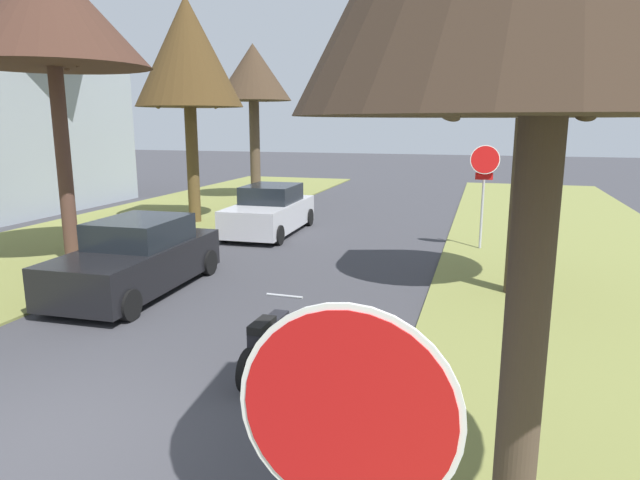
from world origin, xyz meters
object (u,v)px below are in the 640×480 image
parked_sedan_black (138,259)px  parked_motorcycle (269,339)px  street_tree_left_mid_b (188,53)px  street_tree_left_far (253,75)px  stop_sign_far (484,174)px  street_tree_left_mid_a (50,12)px  parked_sedan_silver (270,211)px

parked_sedan_black → parked_motorcycle: bearing=-34.6°
street_tree_left_mid_b → street_tree_left_far: bearing=92.9°
stop_sign_far → street_tree_left_mid_b: 10.87m
street_tree_left_mid_a → street_tree_left_mid_b: bearing=88.8°
parked_sedan_black → parked_sedan_silver: same height
stop_sign_far → parked_sedan_black: bearing=-138.5°
street_tree_left_mid_b → parked_sedan_silver: size_ratio=1.75×
parked_sedan_black → parked_motorcycle: parked_sedan_black is taller
street_tree_left_mid_b → street_tree_left_far: (-0.32, 6.45, -0.21)m
street_tree_left_mid_b → parked_sedan_silver: (3.35, -1.03, -5.20)m
parked_sedan_black → parked_motorcycle: 5.08m
street_tree_left_far → parked_sedan_black: bearing=-77.0°
street_tree_left_far → parked_motorcycle: (7.50, -17.26, -5.23)m
street_tree_left_mid_a → street_tree_left_mid_b: 6.26m
stop_sign_far → street_tree_left_mid_a: size_ratio=0.39×
stop_sign_far → parked_motorcycle: bearing=-107.5°
street_tree_left_mid_a → parked_motorcycle: bearing=-31.9°
parked_sedan_silver → parked_motorcycle: parked_sedan_silver is taller
stop_sign_far → street_tree_left_mid_a: (-10.20, -4.59, 4.01)m
street_tree_left_mid_a → stop_sign_far: bearing=24.2°
street_tree_left_mid_a → street_tree_left_far: (-0.19, 12.70, -0.46)m
parked_motorcycle → street_tree_left_far: bearing=113.5°
parked_sedan_black → street_tree_left_far: bearing=103.0°
street_tree_left_mid_a → street_tree_left_mid_b: (0.14, 6.25, -0.25)m
stop_sign_far → street_tree_left_mid_b: (-10.07, 1.66, 3.75)m
street_tree_left_mid_a → parked_sedan_black: size_ratio=1.68×
street_tree_left_mid_a → parked_sedan_black: street_tree_left_mid_a is taller
stop_sign_far → street_tree_left_mid_a: street_tree_left_mid_a is taller
street_tree_left_mid_a → parked_sedan_silver: 8.31m
parked_sedan_black → parked_motorcycle: size_ratio=2.17×
street_tree_left_far → parked_motorcycle: bearing=-66.5°
street_tree_left_mid_a → parked_motorcycle: (7.31, -4.55, -5.69)m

